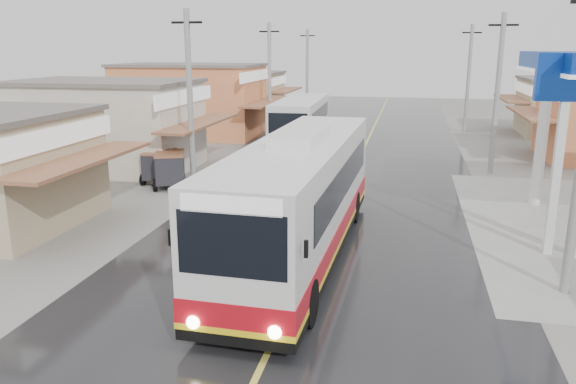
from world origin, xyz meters
name	(u,v)px	position (x,y,z in m)	size (l,w,h in m)	color
ground	(306,271)	(0.00, 0.00, 0.00)	(120.00, 120.00, 0.00)	slate
road	(355,167)	(0.00, 15.00, 0.01)	(12.00, 90.00, 0.02)	black
centre_line	(355,167)	(0.00, 15.00, 0.02)	(0.15, 90.00, 0.01)	#D8CC4C
shopfronts_left	(157,149)	(-13.00, 18.00, 0.00)	(11.00, 44.00, 5.20)	tan
utility_poles_left	(238,159)	(-7.00, 16.00, 0.00)	(1.60, 50.00, 8.00)	gray
utility_poles_right	(490,173)	(7.00, 15.00, 0.00)	(1.60, 36.00, 8.00)	gray
coach_bus	(301,197)	(-0.41, 1.20, 1.90)	(3.18, 12.69, 3.94)	silver
second_bus	(301,122)	(-4.02, 20.20, 1.70)	(2.86, 9.57, 3.15)	silver
cyclist	(261,184)	(-3.26, 7.30, 0.74)	(1.28, 2.22, 2.26)	black
tricycle_near	(159,164)	(-8.90, 9.47, 0.89)	(1.54, 2.04, 1.56)	#26262D
tricycle_far	(170,168)	(-8.00, 8.67, 0.95)	(2.10, 2.36, 1.65)	#26262D
tyre_stack	(196,203)	(-5.57, 5.56, 0.24)	(0.94, 0.94, 0.48)	black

